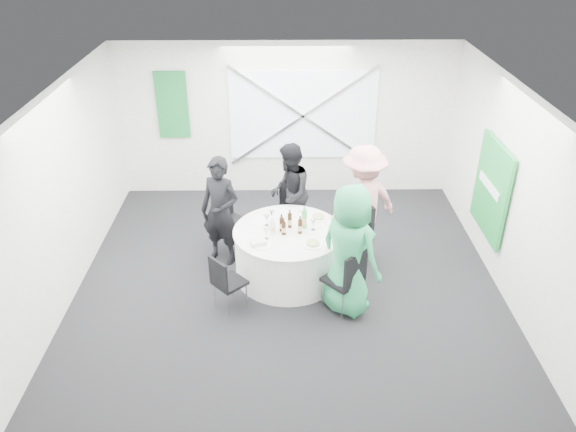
{
  "coord_description": "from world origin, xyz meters",
  "views": [
    {
      "loc": [
        -0.08,
        -6.6,
        4.83
      ],
      "look_at": [
        0.0,
        0.2,
        1.0
      ],
      "focal_mm": 35.0,
      "sensor_mm": 36.0,
      "label": 1
    }
  ],
  "objects_px": {
    "chair_front_right": "(348,276)",
    "person_man_back": "(290,193)",
    "banquet_table": "(288,253)",
    "chair_front_left": "(225,280)",
    "chair_back": "(291,206)",
    "person_woman_green": "(349,251)",
    "person_woman_pink": "(362,203)",
    "green_water_bottle": "(304,219)",
    "clear_water_bottle": "(272,227)",
    "person_man_back_left": "(220,211)",
    "chair_back_right": "(359,228)",
    "chair_back_left": "(228,215)"
  },
  "relations": [
    {
      "from": "chair_back",
      "to": "chair_back_right",
      "type": "height_order",
      "value": "chair_back_right"
    },
    {
      "from": "person_woman_pink",
      "to": "person_woman_green",
      "type": "height_order",
      "value": "person_woman_green"
    },
    {
      "from": "person_man_back",
      "to": "chair_back_right",
      "type": "bearing_deg",
      "value": 58.13
    },
    {
      "from": "chair_front_left",
      "to": "clear_water_bottle",
      "type": "distance_m",
      "value": 1.02
    },
    {
      "from": "chair_front_right",
      "to": "person_man_back",
      "type": "xyz_separation_m",
      "value": [
        -0.73,
        1.92,
        0.25
      ]
    },
    {
      "from": "person_woman_pink",
      "to": "green_water_bottle",
      "type": "bearing_deg",
      "value": 1.13
    },
    {
      "from": "person_man_back_left",
      "to": "clear_water_bottle",
      "type": "distance_m",
      "value": 0.92
    },
    {
      "from": "banquet_table",
      "to": "green_water_bottle",
      "type": "bearing_deg",
      "value": 21.59
    },
    {
      "from": "chair_back",
      "to": "person_woman_green",
      "type": "relative_size",
      "value": 0.49
    },
    {
      "from": "chair_back_right",
      "to": "person_woman_pink",
      "type": "distance_m",
      "value": 0.37
    },
    {
      "from": "person_man_back_left",
      "to": "person_woman_green",
      "type": "height_order",
      "value": "person_woman_green"
    },
    {
      "from": "chair_back_left",
      "to": "person_man_back_left",
      "type": "distance_m",
      "value": 0.49
    },
    {
      "from": "chair_front_right",
      "to": "clear_water_bottle",
      "type": "distance_m",
      "value": 1.29
    },
    {
      "from": "banquet_table",
      "to": "chair_back_left",
      "type": "distance_m",
      "value": 1.24
    },
    {
      "from": "chair_back_right",
      "to": "person_woman_pink",
      "type": "bearing_deg",
      "value": 140.51
    },
    {
      "from": "banquet_table",
      "to": "green_water_bottle",
      "type": "distance_m",
      "value": 0.57
    },
    {
      "from": "person_man_back_left",
      "to": "chair_back_right",
      "type": "bearing_deg",
      "value": 22.34
    },
    {
      "from": "person_woman_pink",
      "to": "chair_front_left",
      "type": "bearing_deg",
      "value": 8.13
    },
    {
      "from": "person_man_back",
      "to": "chair_back_left",
      "type": "bearing_deg",
      "value": -72.38
    },
    {
      "from": "chair_back_left",
      "to": "person_man_back_left",
      "type": "height_order",
      "value": "person_man_back_left"
    },
    {
      "from": "person_man_back_left",
      "to": "person_man_back",
      "type": "height_order",
      "value": "person_man_back_left"
    },
    {
      "from": "person_man_back_left",
      "to": "person_man_back",
      "type": "xyz_separation_m",
      "value": [
        1.03,
        0.65,
        -0.04
      ]
    },
    {
      "from": "person_man_back_left",
      "to": "chair_front_left",
      "type": "bearing_deg",
      "value": -59.46
    },
    {
      "from": "green_water_bottle",
      "to": "person_man_back",
      "type": "bearing_deg",
      "value": 101.02
    },
    {
      "from": "chair_front_left",
      "to": "green_water_bottle",
      "type": "bearing_deg",
      "value": -93.8
    },
    {
      "from": "clear_water_bottle",
      "to": "chair_back",
      "type": "bearing_deg",
      "value": 77.13
    },
    {
      "from": "person_woman_green",
      "to": "chair_front_right",
      "type": "bearing_deg",
      "value": 127.21
    },
    {
      "from": "banquet_table",
      "to": "chair_back",
      "type": "bearing_deg",
      "value": 86.9
    },
    {
      "from": "banquet_table",
      "to": "person_man_back_left",
      "type": "relative_size",
      "value": 0.92
    },
    {
      "from": "person_man_back",
      "to": "person_woman_pink",
      "type": "xyz_separation_m",
      "value": [
        1.07,
        -0.54,
        0.1
      ]
    },
    {
      "from": "chair_back_right",
      "to": "person_man_back_left",
      "type": "height_order",
      "value": "person_man_back_left"
    },
    {
      "from": "chair_back",
      "to": "person_woman_pink",
      "type": "distance_m",
      "value": 1.28
    },
    {
      "from": "chair_back_right",
      "to": "chair_front_left",
      "type": "distance_m",
      "value": 2.23
    },
    {
      "from": "chair_back",
      "to": "chair_front_right",
      "type": "relative_size",
      "value": 0.94
    },
    {
      "from": "banquet_table",
      "to": "person_woman_pink",
      "type": "bearing_deg",
      "value": 26.06
    },
    {
      "from": "person_woman_green",
      "to": "banquet_table",
      "type": "bearing_deg",
      "value": 0.0
    },
    {
      "from": "banquet_table",
      "to": "chair_front_left",
      "type": "xyz_separation_m",
      "value": [
        -0.84,
        -0.78,
        0.1
      ]
    },
    {
      "from": "banquet_table",
      "to": "person_man_back",
      "type": "xyz_separation_m",
      "value": [
        0.04,
        1.08,
        0.43
      ]
    },
    {
      "from": "chair_front_left",
      "to": "person_woman_green",
      "type": "xyz_separation_m",
      "value": [
        1.62,
        0.02,
        0.43
      ]
    },
    {
      "from": "chair_back_left",
      "to": "chair_front_right",
      "type": "height_order",
      "value": "chair_front_right"
    },
    {
      "from": "chair_back_left",
      "to": "chair_front_left",
      "type": "height_order",
      "value": "chair_back_left"
    },
    {
      "from": "banquet_table",
      "to": "chair_back_right",
      "type": "relative_size",
      "value": 1.6
    },
    {
      "from": "person_man_back",
      "to": "person_woman_green",
      "type": "distance_m",
      "value": 1.99
    },
    {
      "from": "chair_front_right",
      "to": "clear_water_bottle",
      "type": "bearing_deg",
      "value": -80.4
    },
    {
      "from": "chair_back_left",
      "to": "chair_back_right",
      "type": "height_order",
      "value": "chair_back_right"
    },
    {
      "from": "chair_front_right",
      "to": "person_man_back_left",
      "type": "height_order",
      "value": "person_man_back_left"
    },
    {
      "from": "chair_back_right",
      "to": "chair_front_left",
      "type": "xyz_separation_m",
      "value": [
        -1.9,
        -1.17,
        -0.09
      ]
    },
    {
      "from": "chair_front_left",
      "to": "person_man_back_left",
      "type": "distance_m",
      "value": 1.27
    },
    {
      "from": "chair_back",
      "to": "chair_back_right",
      "type": "relative_size",
      "value": 0.92
    },
    {
      "from": "clear_water_bottle",
      "to": "person_woman_green",
      "type": "bearing_deg",
      "value": -34.84
    }
  ]
}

